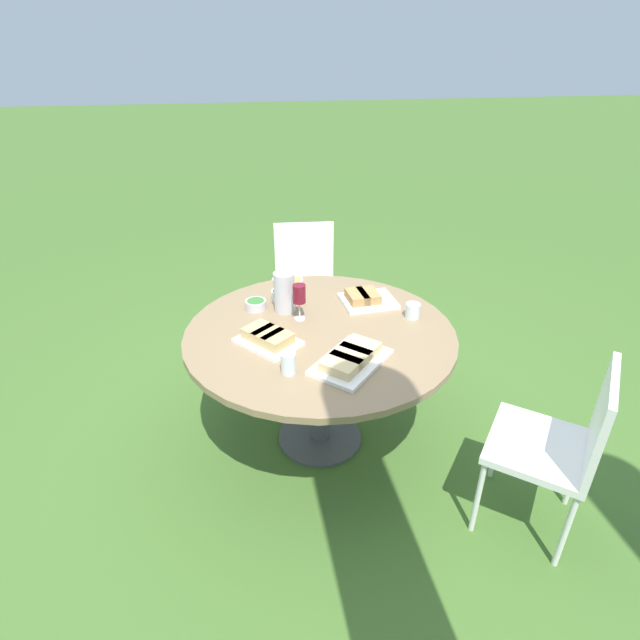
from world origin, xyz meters
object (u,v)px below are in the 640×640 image
object	(u,v)px
chair_near_right	(305,275)
wine_glass	(299,295)
dining_table	(320,345)
chair_near_left	(562,440)
water_pitcher	(284,292)

from	to	relation	value
chair_near_right	wine_glass	world-z (taller)	wine_glass
dining_table	chair_near_left	size ratio (longest dim) A/B	1.58
chair_near_left	wine_glass	size ratio (longest dim) A/B	4.42
dining_table	water_pitcher	distance (m)	0.36
wine_glass	chair_near_left	bearing A→B (deg)	137.40
chair_near_right	chair_near_left	bearing A→B (deg)	112.22
chair_near_left	wine_glass	distance (m)	1.40
chair_near_right	water_pitcher	world-z (taller)	water_pitcher
dining_table	water_pitcher	size ratio (longest dim) A/B	6.20
wine_glass	dining_table	bearing A→B (deg)	121.29
chair_near_left	water_pitcher	distance (m)	1.52
chair_near_right	wine_glass	distance (m)	1.11
chair_near_left	chair_near_right	distance (m)	2.12
water_pitcher	dining_table	bearing A→B (deg)	120.73
chair_near_left	wine_glass	world-z (taller)	wine_glass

